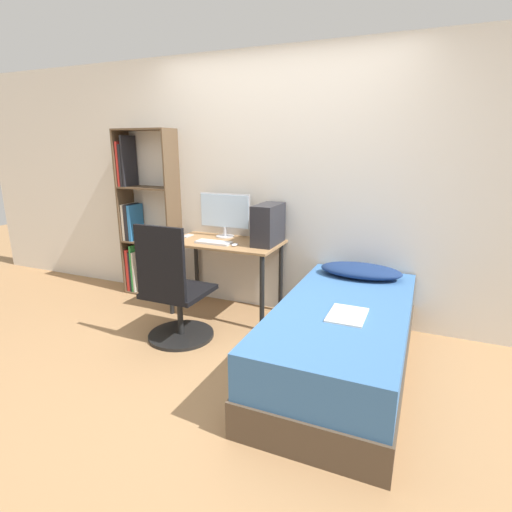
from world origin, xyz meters
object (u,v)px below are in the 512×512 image
(pc_tower, at_px, (268,224))
(bed, at_px, (342,340))
(bookshelf, at_px, (141,220))
(office_chair, at_px, (174,299))
(monitor, at_px, (225,213))
(keyboard, at_px, (214,242))

(pc_tower, bearing_deg, bed, -40.17)
(bookshelf, relative_size, pc_tower, 4.39)
(office_chair, bearing_deg, monitor, 88.78)
(bookshelf, bearing_deg, monitor, 1.67)
(bed, relative_size, keyboard, 5.56)
(office_chair, relative_size, pc_tower, 2.52)
(bookshelf, height_order, office_chair, bookshelf)
(office_chair, distance_m, bed, 1.42)
(bookshelf, xyz_separation_m, bed, (2.43, -0.83, -0.58))
(bookshelf, bearing_deg, keyboard, -14.50)
(bed, bearing_deg, monitor, 148.42)
(office_chair, bearing_deg, pc_tower, 55.27)
(bed, xyz_separation_m, keyboard, (-1.36, 0.55, 0.48))
(office_chair, distance_m, monitor, 1.09)
(bookshelf, distance_m, bed, 2.63)
(bed, relative_size, monitor, 3.48)
(keyboard, bearing_deg, monitor, 97.20)
(bookshelf, distance_m, pc_tower, 1.57)
(bookshelf, xyz_separation_m, pc_tower, (1.56, -0.09, 0.09))
(office_chair, height_order, bed, office_chair)
(office_chair, xyz_separation_m, bed, (1.42, 0.05, -0.12))
(keyboard, bearing_deg, office_chair, -95.59)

